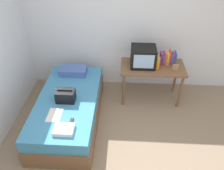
% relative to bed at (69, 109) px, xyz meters
% --- Properties ---
extents(ground_plane, '(8.00, 8.00, 0.00)m').
position_rel_bed_xyz_m(ground_plane, '(0.95, -0.77, -0.26)').
color(ground_plane, '#84705B').
extents(wall_back, '(5.20, 0.10, 2.60)m').
position_rel_bed_xyz_m(wall_back, '(0.95, 1.23, 1.04)').
color(wall_back, silver).
rests_on(wall_back, ground).
extents(bed, '(1.00, 2.00, 0.52)m').
position_rel_bed_xyz_m(bed, '(0.00, 0.00, 0.00)').
color(bed, brown).
rests_on(bed, ground).
extents(desk, '(1.16, 0.60, 0.75)m').
position_rel_bed_xyz_m(desk, '(1.45, 0.70, 0.39)').
color(desk, brown).
rests_on(desk, ground).
extents(tv, '(0.44, 0.39, 0.36)m').
position_rel_bed_xyz_m(tv, '(1.26, 0.72, 0.67)').
color(tv, black).
rests_on(tv, desk).
extents(water_bottle, '(0.08, 0.08, 0.23)m').
position_rel_bed_xyz_m(water_bottle, '(1.52, 0.62, 0.60)').
color(water_bottle, orange).
rests_on(water_bottle, desk).
extents(book_row, '(0.28, 0.16, 0.25)m').
position_rel_bed_xyz_m(book_row, '(1.73, 0.83, 0.60)').
color(book_row, '#7A3D89').
rests_on(book_row, desk).
extents(picture_frame, '(0.11, 0.02, 0.12)m').
position_rel_bed_xyz_m(picture_frame, '(1.83, 0.58, 0.55)').
color(picture_frame, '#9E754C').
rests_on(picture_frame, desk).
extents(pillow, '(0.50, 0.28, 0.13)m').
position_rel_bed_xyz_m(pillow, '(-0.04, 0.71, 0.33)').
color(pillow, '#4766AD').
rests_on(pillow, bed).
extents(handbag, '(0.30, 0.20, 0.22)m').
position_rel_bed_xyz_m(handbag, '(0.00, -0.08, 0.36)').
color(handbag, black).
rests_on(handbag, bed).
extents(magazine, '(0.21, 0.29, 0.01)m').
position_rel_bed_xyz_m(magazine, '(-0.10, -0.43, 0.27)').
color(magazine, white).
rests_on(magazine, bed).
extents(remote_dark, '(0.04, 0.16, 0.02)m').
position_rel_bed_xyz_m(remote_dark, '(0.18, -0.57, 0.27)').
color(remote_dark, black).
rests_on(remote_dark, bed).
extents(remote_silver, '(0.04, 0.14, 0.02)m').
position_rel_bed_xyz_m(remote_silver, '(-0.20, 0.09, 0.27)').
color(remote_silver, '#B7B7BC').
rests_on(remote_silver, bed).
extents(folded_towel, '(0.28, 0.22, 0.06)m').
position_rel_bed_xyz_m(folded_towel, '(0.11, -0.73, 0.30)').
color(folded_towel, white).
rests_on(folded_towel, bed).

